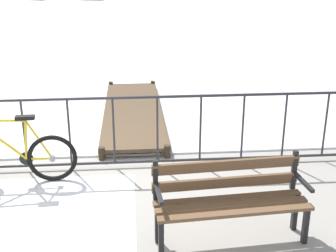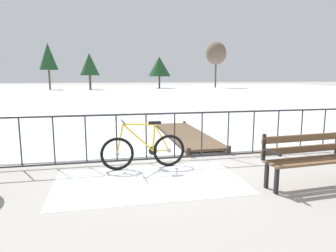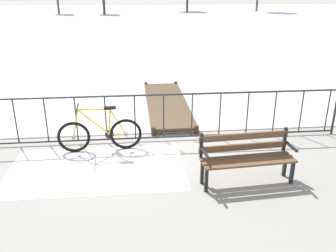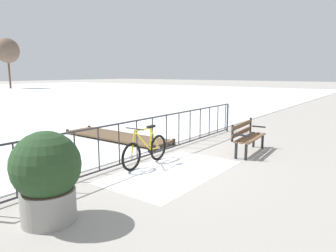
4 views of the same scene
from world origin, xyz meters
TOP-DOWN VIEW (x-y plane):
  - ground_plane at (0.00, 0.00)m, footprint 160.00×160.00m
  - frozen_pond at (0.00, 28.40)m, footprint 80.00×56.00m
  - snow_patch at (-0.74, -1.20)m, footprint 3.25×1.88m
  - railing_fence at (0.00, 0.00)m, footprint 9.06×0.06m
  - bicycle_near_railing at (-0.72, -0.37)m, footprint 1.71×0.52m
  - park_bench at (1.87, -1.87)m, footprint 1.63×0.60m
  - wooden_dock at (0.90, 2.32)m, footprint 1.10×4.14m
  - tree_far_west at (7.11, 39.93)m, footprint 3.47×3.47m
  - tree_west_mid at (-3.03, 36.63)m, footprint 2.61×2.61m
  - tree_centre at (-8.44, 38.09)m, footprint 2.46×2.46m
  - tree_east_mid at (16.06, 39.64)m, footprint 3.16×3.16m

SIDE VIEW (x-z plane):
  - ground_plane at x=0.00m, z-range 0.00..0.00m
  - snow_patch at x=-0.74m, z-range 0.00..0.01m
  - frozen_pond at x=0.00m, z-range 0.00..0.03m
  - wooden_dock at x=0.90m, z-range 0.02..0.22m
  - bicycle_near_railing at x=-0.72m, z-range -0.12..0.86m
  - park_bench at x=1.87m, z-range 0.07..0.96m
  - railing_fence at x=0.00m, z-range 0.02..1.09m
  - tree_far_west at x=7.11m, z-range 0.88..5.61m
  - tree_west_mid at x=-3.03m, z-range 0.94..5.82m
  - tree_centre at x=-8.44m, z-range 1.30..7.53m
  - tree_east_mid at x=16.06m, z-range 1.76..8.81m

